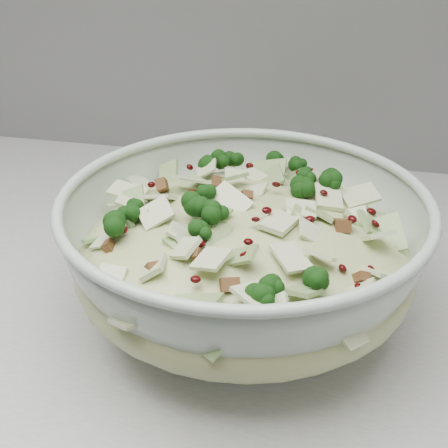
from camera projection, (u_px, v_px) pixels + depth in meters
name	position (u px, v px, depth m)	size (l,w,h in m)	color
mixing_bowl	(244.00, 257.00, 0.55)	(0.41, 0.41, 0.13)	#B1C3B2
salad	(244.00, 236.00, 0.54)	(0.41, 0.41, 0.13)	tan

